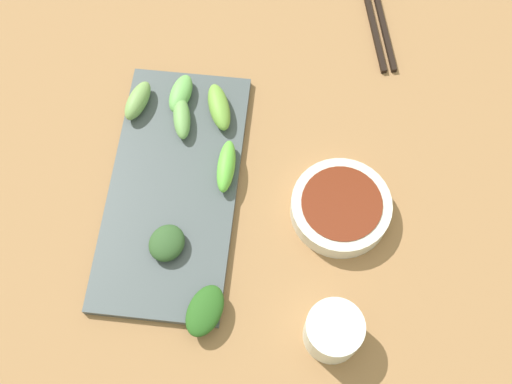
% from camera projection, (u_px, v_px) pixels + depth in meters
% --- Properties ---
extents(tabletop, '(2.10, 2.10, 0.02)m').
position_uv_depth(tabletop, '(248.00, 200.00, 0.91)').
color(tabletop, '#9C7046').
rests_on(tabletop, ground).
extents(sauce_bowl, '(0.14, 0.14, 0.03)m').
position_uv_depth(sauce_bowl, '(341.00, 207.00, 0.87)').
color(sauce_bowl, silver).
rests_on(sauce_bowl, tabletop).
extents(serving_plate, '(0.18, 0.37, 0.01)m').
position_uv_depth(serving_plate, '(174.00, 188.00, 0.90)').
color(serving_plate, '#465053').
rests_on(serving_plate, tabletop).
extents(broccoli_stalk_0, '(0.04, 0.07, 0.02)m').
position_uv_depth(broccoli_stalk_0, '(182.00, 118.00, 0.92)').
color(broccoli_stalk_0, '#6EA655').
rests_on(broccoli_stalk_0, serving_plate).
extents(broccoli_stalk_1, '(0.04, 0.07, 0.03)m').
position_uv_depth(broccoli_stalk_1, '(138.00, 101.00, 0.93)').
color(broccoli_stalk_1, '#75A154').
rests_on(broccoli_stalk_1, serving_plate).
extents(broccoli_stalk_2, '(0.02, 0.08, 0.03)m').
position_uv_depth(broccoli_stalk_2, '(226.00, 166.00, 0.89)').
color(broccoli_stalk_2, '#60BC3D').
rests_on(broccoli_stalk_2, serving_plate).
extents(broccoli_stalk_3, '(0.04, 0.07, 0.02)m').
position_uv_depth(broccoli_stalk_3, '(181.00, 94.00, 0.94)').
color(broccoli_stalk_3, '#69B255').
rests_on(broccoli_stalk_3, serving_plate).
extents(broccoli_leafy_4, '(0.06, 0.08, 0.02)m').
position_uv_depth(broccoli_leafy_4, '(205.00, 311.00, 0.81)').
color(broccoli_leafy_4, '#285A1D').
rests_on(broccoli_leafy_4, serving_plate).
extents(broccoli_leafy_5, '(0.06, 0.06, 0.02)m').
position_uv_depth(broccoli_leafy_5, '(167.00, 243.00, 0.84)').
color(broccoli_leafy_5, '#305328').
rests_on(broccoli_leafy_5, serving_plate).
extents(broccoli_stalk_6, '(0.05, 0.08, 0.03)m').
position_uv_depth(broccoli_stalk_6, '(219.00, 107.00, 0.93)').
color(broccoli_stalk_6, '#70A73E').
rests_on(broccoli_stalk_6, serving_plate).
extents(chopsticks, '(0.07, 0.23, 0.01)m').
position_uv_depth(chopsticks, '(375.00, 12.00, 1.02)').
color(chopsticks, black).
rests_on(chopsticks, tabletop).
extents(tea_cup, '(0.07, 0.07, 0.06)m').
position_uv_depth(tea_cup, '(333.00, 331.00, 0.79)').
color(tea_cup, white).
rests_on(tea_cup, tabletop).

